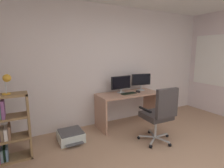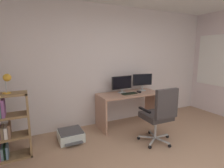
% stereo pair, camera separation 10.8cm
% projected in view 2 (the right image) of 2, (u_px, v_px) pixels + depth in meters
% --- Properties ---
extents(wall_back, '(5.47, 0.10, 2.63)m').
position_uv_depth(wall_back, '(109.00, 66.00, 4.07)').
color(wall_back, silver).
rests_on(wall_back, ground).
extents(desk, '(1.38, 0.60, 0.73)m').
position_uv_depth(desk, '(129.00, 102.00, 3.98)').
color(desk, tan).
rests_on(desk, ground).
extents(monitor_main, '(0.50, 0.18, 0.37)m').
position_uv_depth(monitor_main, '(122.00, 83.00, 3.93)').
color(monitor_main, '#B2B5B7').
rests_on(monitor_main, desk).
extents(monitor_secondary, '(0.47, 0.18, 0.39)m').
position_uv_depth(monitor_secondary, '(142.00, 80.00, 4.17)').
color(monitor_secondary, '#B2B5B7').
rests_on(monitor_secondary, desk).
extents(keyboard, '(0.34, 0.14, 0.02)m').
position_uv_depth(keyboard, '(129.00, 93.00, 3.86)').
color(keyboard, black).
rests_on(keyboard, desk).
extents(computer_mouse, '(0.07, 0.10, 0.03)m').
position_uv_depth(computer_mouse, '(139.00, 92.00, 4.00)').
color(computer_mouse, black).
rests_on(computer_mouse, desk).
extents(office_chair, '(0.61, 0.63, 1.04)m').
position_uv_depth(office_chair, '(160.00, 113.00, 3.12)').
color(office_chair, '#B7BABC').
rests_on(office_chair, ground).
extents(desk_lamp, '(0.14, 0.11, 0.29)m').
position_uv_depth(desk_lamp, '(7.00, 80.00, 2.60)').
color(desk_lamp, gold).
rests_on(desk_lamp, bookshelf).
extents(printer, '(0.44, 0.51, 0.20)m').
position_uv_depth(printer, '(71.00, 135.00, 3.34)').
color(printer, silver).
rests_on(printer, ground).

